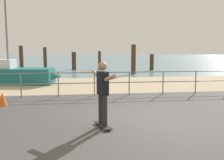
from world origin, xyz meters
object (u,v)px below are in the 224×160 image
Objects in this scene: skateboard at (103,125)px; traffic_cone at (2,99)px; sailboat at (17,75)px; skateboarder at (103,90)px.

traffic_cone is (-3.34, 2.93, 0.18)m from skateboard.
sailboat is 11.04× the size of traffic_cone.
traffic_cone reaches higher than skateboard.
sailboat is 6.70× the size of skateboard.
sailboat is at bearing 115.93° from skateboarder.
skateboarder is 4.51m from traffic_cone.
skateboarder reaches higher than skateboard.
sailboat is 3.35× the size of skateboarder.
skateboard is (4.13, -8.50, -0.46)m from sailboat.
skateboard is at bearing -41.23° from traffic_cone.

